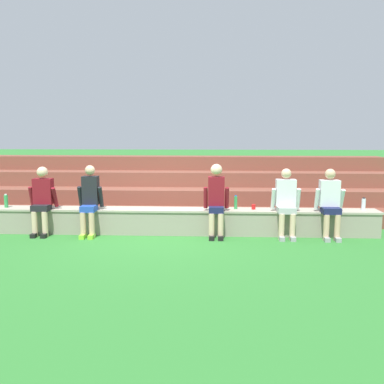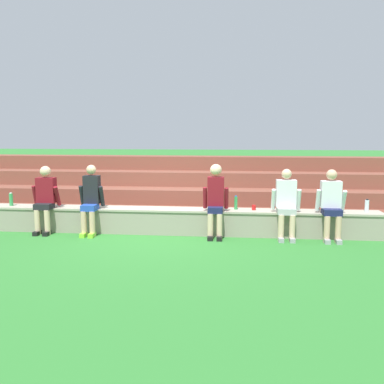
% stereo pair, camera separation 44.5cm
% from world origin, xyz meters
% --- Properties ---
extents(ground_plane, '(80.00, 80.00, 0.00)m').
position_xyz_m(ground_plane, '(0.00, 0.00, 0.00)').
color(ground_plane, '#2D752D').
extents(stone_seating_wall, '(8.90, 0.49, 0.51)m').
position_xyz_m(stone_seating_wall, '(0.00, 0.22, 0.27)').
color(stone_seating_wall, gray).
rests_on(stone_seating_wall, ground).
extents(brick_bleachers, '(11.07, 2.57, 1.41)m').
position_xyz_m(brick_bleachers, '(0.00, 2.40, 0.53)').
color(brick_bleachers, brown).
rests_on(brick_bleachers, ground).
extents(person_far_left, '(0.55, 0.51, 1.36)m').
position_xyz_m(person_far_left, '(-2.23, 0.01, 0.74)').
color(person_far_left, beige).
rests_on(person_far_left, ground).
extents(person_left_of_center, '(0.49, 0.54, 1.40)m').
position_xyz_m(person_left_of_center, '(-1.27, -0.01, 0.73)').
color(person_left_of_center, '#DBAD89').
rests_on(person_left_of_center, ground).
extents(person_center, '(0.50, 0.52, 1.43)m').
position_xyz_m(person_center, '(1.23, -0.01, 0.77)').
color(person_center, beige).
rests_on(person_center, ground).
extents(person_right_of_center, '(0.56, 0.51, 1.35)m').
position_xyz_m(person_right_of_center, '(2.58, -0.00, 0.72)').
color(person_right_of_center, beige).
rests_on(person_right_of_center, ground).
extents(person_far_right, '(0.55, 0.53, 1.35)m').
position_xyz_m(person_far_right, '(3.42, -0.01, 0.72)').
color(person_far_right, '#DBAD89').
rests_on(person_far_right, ground).
extents(water_bottle_center_gap, '(0.06, 0.06, 0.28)m').
position_xyz_m(water_bottle_center_gap, '(1.62, 0.26, 0.64)').
color(water_bottle_center_gap, green).
rests_on(water_bottle_center_gap, stone_seating_wall).
extents(water_bottle_near_right, '(0.08, 0.08, 0.25)m').
position_xyz_m(water_bottle_near_right, '(4.16, 0.27, 0.63)').
color(water_bottle_near_right, silver).
rests_on(water_bottle_near_right, stone_seating_wall).
extents(water_bottle_mid_left, '(0.08, 0.08, 0.28)m').
position_xyz_m(water_bottle_mid_left, '(-3.07, 0.20, 0.64)').
color(water_bottle_mid_left, green).
rests_on(water_bottle_mid_left, stone_seating_wall).
extents(plastic_cup_middle, '(0.08, 0.08, 0.10)m').
position_xyz_m(plastic_cup_middle, '(1.98, 0.24, 0.56)').
color(plastic_cup_middle, red).
rests_on(plastic_cup_middle, stone_seating_wall).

